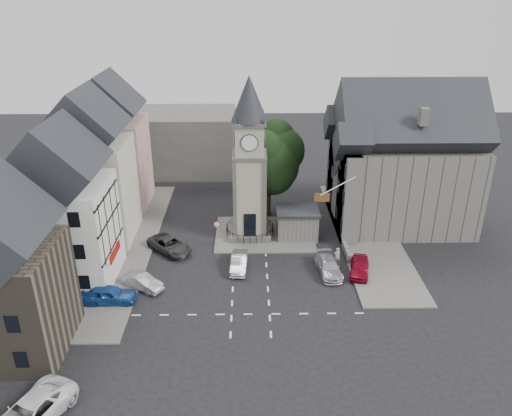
{
  "coord_description": "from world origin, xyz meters",
  "views": [
    {
      "loc": [
        -0.05,
        -37.74,
        23.94
      ],
      "look_at": [
        0.58,
        5.0,
        4.41
      ],
      "focal_mm": 35.0,
      "sensor_mm": 36.0,
      "label": 1
    }
  ],
  "objects_px": {
    "car_east_red": "(359,267)",
    "pedestrian": "(337,256)",
    "stone_shelter": "(297,223)",
    "car_west_blue": "(109,295)",
    "clock_tower": "(250,160)"
  },
  "relations": [
    {
      "from": "clock_tower",
      "to": "stone_shelter",
      "type": "height_order",
      "value": "clock_tower"
    },
    {
      "from": "car_west_blue",
      "to": "pedestrian",
      "type": "distance_m",
      "value": 20.33
    },
    {
      "from": "stone_shelter",
      "to": "car_east_red",
      "type": "bearing_deg",
      "value": -55.28
    },
    {
      "from": "stone_shelter",
      "to": "pedestrian",
      "type": "height_order",
      "value": "stone_shelter"
    },
    {
      "from": "clock_tower",
      "to": "car_west_blue",
      "type": "height_order",
      "value": "clock_tower"
    },
    {
      "from": "car_west_blue",
      "to": "car_east_red",
      "type": "distance_m",
      "value": 21.65
    },
    {
      "from": "car_west_blue",
      "to": "pedestrian",
      "type": "height_order",
      "value": "pedestrian"
    },
    {
      "from": "stone_shelter",
      "to": "car_west_blue",
      "type": "bearing_deg",
      "value": -145.39
    },
    {
      "from": "stone_shelter",
      "to": "car_west_blue",
      "type": "xyz_separation_m",
      "value": [
        -16.3,
        -11.25,
        -0.79
      ]
    },
    {
      "from": "car_east_red",
      "to": "pedestrian",
      "type": "distance_m",
      "value": 2.41
    },
    {
      "from": "car_east_red",
      "to": "pedestrian",
      "type": "relative_size",
      "value": 2.33
    },
    {
      "from": "car_east_red",
      "to": "clock_tower",
      "type": "bearing_deg",
      "value": 155.54
    },
    {
      "from": "car_east_red",
      "to": "pedestrian",
      "type": "height_order",
      "value": "pedestrian"
    },
    {
      "from": "car_west_blue",
      "to": "car_east_red",
      "type": "relative_size",
      "value": 1.1
    },
    {
      "from": "clock_tower",
      "to": "car_west_blue",
      "type": "distance_m",
      "value": 18.01
    }
  ]
}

